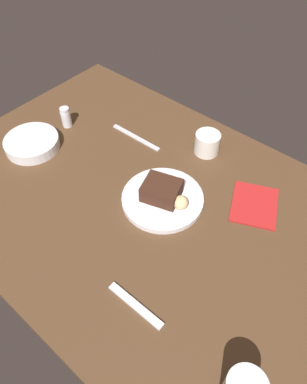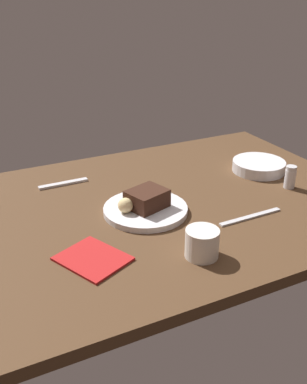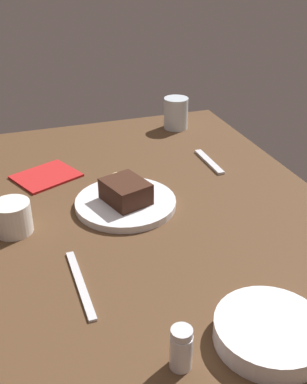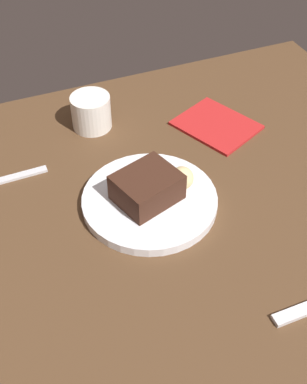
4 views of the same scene
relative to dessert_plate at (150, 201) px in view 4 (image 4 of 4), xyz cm
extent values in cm
cube|color=#4C331E|center=(-6.28, -3.01, -2.31)|extent=(120.00, 84.00, 3.00)
cylinder|color=silver|center=(0.00, 0.00, 0.00)|extent=(22.46, 22.46, 1.62)
cube|color=#381E14|center=(-0.44, 0.02, 3.22)|extent=(11.85, 10.80, 4.81)
sphere|color=#DBC184|center=(5.86, 0.29, 2.79)|extent=(3.97, 3.97, 3.97)
cylinder|color=silver|center=(-2.38, 24.29, 2.53)|extent=(7.64, 7.64, 6.68)
cube|color=#B21E1E|center=(20.13, 14.93, -0.51)|extent=(17.01, 18.26, 0.60)
camera|label=1|loc=(39.06, -49.82, 75.76)|focal=33.70mm
camera|label=2|loc=(45.20, 95.85, 56.04)|focal=42.08mm
camera|label=3|loc=(-87.99, 23.47, 52.97)|focal=44.15mm
camera|label=4|loc=(-21.73, -54.88, 59.61)|focal=47.37mm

